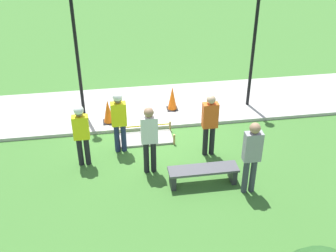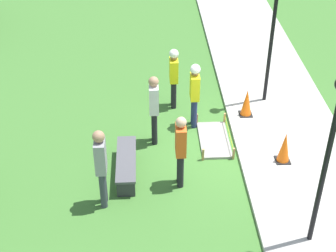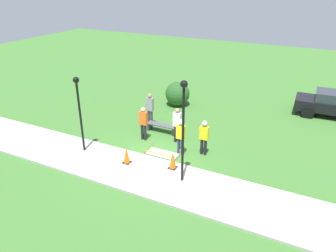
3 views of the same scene
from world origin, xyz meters
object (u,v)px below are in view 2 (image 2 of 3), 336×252
Objects in this scene: lamppost_near at (276,6)px; traffic_cone_far_patch at (247,103)px; park_bench at (126,162)px; traffic_cone_near_patch at (284,147)px; bystander_in_gray_shirt at (154,106)px; lamppost_far at (331,139)px; bystander_in_orange_shirt at (181,147)px; bystander_in_white_shirt at (101,164)px; worker_supervisor at (195,90)px; worker_assistant at (174,73)px.

traffic_cone_far_patch is at bearing 138.59° from lamppost_near.
traffic_cone_near_patch is at bearing -87.56° from park_bench.
lamppost_far reaches higher than bystander_in_gray_shirt.
bystander_in_orange_shirt is at bearing -162.24° from bystander_in_gray_shirt.
bystander_in_gray_shirt reaches higher than traffic_cone_far_patch.
traffic_cone_far_patch is 3.27m from bystander_in_orange_shirt.
bystander_in_white_shirt is 6.01m from lamppost_near.
traffic_cone_near_patch is 2.66m from worker_supervisor.
worker_assistant is 0.94× the size of bystander_in_gray_shirt.
lamppost_near reaches higher than bystander_in_white_shirt.
worker_supervisor is at bearing 101.14° from traffic_cone_far_patch.
worker_assistant is at bearing -0.89° from bystander_in_orange_shirt.
worker_supervisor reaches higher than park_bench.
bystander_in_white_shirt is (-2.19, 1.13, 0.03)m from bystander_in_gray_shirt.
bystander_in_orange_shirt is (-2.31, 0.52, -0.05)m from worker_supervisor.
bystander_in_white_shirt is 4.48m from lamppost_far.
traffic_cone_near_patch is 0.18× the size of lamppost_near.
bystander_in_white_shirt is at bearing 155.06° from park_bench.
traffic_cone_near_patch is 2.08m from traffic_cone_far_patch.
lamppost_near is (3.89, -4.24, 1.74)m from bystander_in_white_shirt.
traffic_cone_far_patch is 0.41× the size of bystander_in_gray_shirt.
traffic_cone_far_patch is 0.18× the size of lamppost_near.
worker_supervisor is at bearing 24.24° from lamppost_far.
bystander_in_gray_shirt reaches higher than traffic_cone_near_patch.
bystander_in_gray_shirt is 0.97× the size of bystander_in_white_shirt.
traffic_cone_near_patch is 0.46× the size of park_bench.
bystander_in_orange_shirt reaches higher than traffic_cone_near_patch.
bystander_in_orange_shirt reaches higher than worker_assistant.
worker_supervisor is 3.60m from bystander_in_white_shirt.
lamppost_far reaches higher than worker_supervisor.
worker_supervisor is at bearing -12.63° from bystander_in_orange_shirt.
traffic_cone_near_patch is 2.57m from bystander_in_orange_shirt.
worker_assistant is at bearing 24.54° from lamppost_far.
bystander_in_gray_shirt is 3.96m from lamppost_near.
lamppost_near is at bearing -2.87° from traffic_cone_near_patch.
lamppost_far is at bearing -155.76° from worker_supervisor.
traffic_cone_far_patch is 0.44× the size of park_bench.
worker_assistant is 3.11m from lamppost_near.
worker_assistant reaches higher than traffic_cone_far_patch.
park_bench is 0.90× the size of bystander_in_white_shirt.
bystander_in_orange_shirt is 3.38m from lamppost_far.
traffic_cone_far_patch is 3.81m from park_bench.
lamppost_near is at bearing -2.06° from lamppost_far.
bystander_in_orange_shirt is 4.59m from lamppost_near.
traffic_cone_near_patch is at bearing -131.89° from worker_supervisor.
park_bench is at bearing -24.94° from bystander_in_white_shirt.
traffic_cone_near_patch is 3.16m from lamppost_far.
park_bench is 4.78m from lamppost_far.
traffic_cone_near_patch is 4.30m from bystander_in_white_shirt.
bystander_in_orange_shirt is 1.75m from bystander_in_white_shirt.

